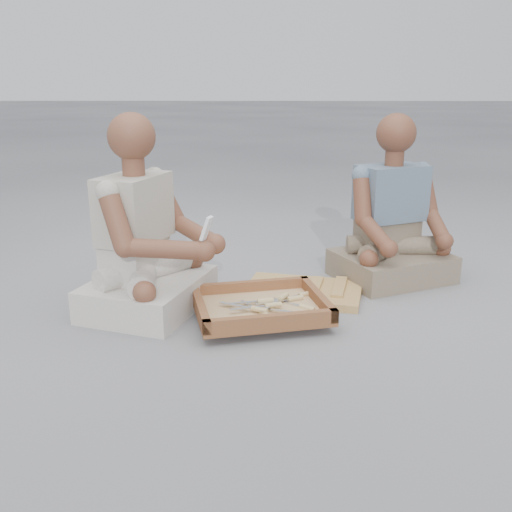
{
  "coord_description": "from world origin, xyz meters",
  "views": [
    {
      "loc": [
        0.03,
        -1.99,
        0.96
      ],
      "look_at": [
        0.0,
        0.18,
        0.3
      ],
      "focal_mm": 40.0,
      "sensor_mm": 36.0,
      "label": 1
    }
  ],
  "objects_px": {
    "carved_panel": "(303,291)",
    "craftsman": "(145,246)",
    "companion": "(393,226)",
    "tool_tray": "(260,307)"
  },
  "relations": [
    {
      "from": "tool_tray",
      "to": "craftsman",
      "type": "bearing_deg",
      "value": 165.64
    },
    {
      "from": "carved_panel",
      "to": "companion",
      "type": "distance_m",
      "value": 0.58
    },
    {
      "from": "craftsman",
      "to": "carved_panel",
      "type": "bearing_deg",
      "value": 122.15
    },
    {
      "from": "tool_tray",
      "to": "craftsman",
      "type": "distance_m",
      "value": 0.56
    },
    {
      "from": "craftsman",
      "to": "companion",
      "type": "xyz_separation_m",
      "value": [
        1.16,
        0.42,
        -0.01
      ]
    },
    {
      "from": "carved_panel",
      "to": "craftsman",
      "type": "xyz_separation_m",
      "value": [
        -0.7,
        -0.17,
        0.27
      ]
    },
    {
      "from": "tool_tray",
      "to": "companion",
      "type": "relative_size",
      "value": 0.75
    },
    {
      "from": "tool_tray",
      "to": "craftsman",
      "type": "relative_size",
      "value": 0.73
    },
    {
      "from": "carved_panel",
      "to": "craftsman",
      "type": "relative_size",
      "value": 0.63
    },
    {
      "from": "carved_panel",
      "to": "companion",
      "type": "relative_size",
      "value": 0.65
    }
  ]
}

